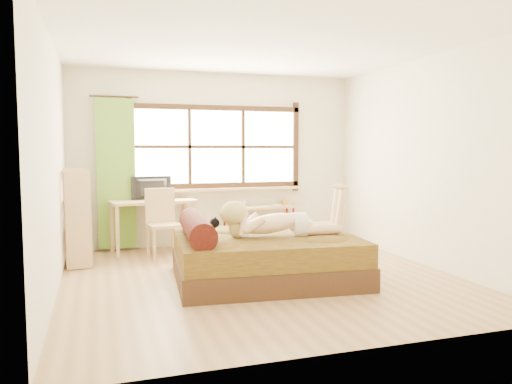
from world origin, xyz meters
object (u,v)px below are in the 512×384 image
object	(u,v)px
chair	(162,219)
bookshelf	(77,217)
bed	(262,256)
kitten	(203,227)
woman	(280,209)
pipe_shelf	(260,216)
desk	(153,207)

from	to	relation	value
chair	bookshelf	distance (m)	1.16
bed	bookshelf	world-z (taller)	bookshelf
kitten	bookshelf	distance (m)	1.92
woman	pipe_shelf	bearing A→B (deg)	82.66
kitten	desk	bearing A→B (deg)	105.49
bed	pipe_shelf	world-z (taller)	bed
bed	chair	distance (m)	1.93
bed	bookshelf	xyz separation A→B (m)	(-2.07, 1.41, 0.36)
woman	chair	size ratio (longest dim) A/B	1.51
woman	desk	distance (m)	2.43
desk	bed	bearing A→B (deg)	-71.09
chair	pipe_shelf	distance (m)	1.70
bed	desk	distance (m)	2.31
chair	bookshelf	bearing A→B (deg)	-174.70
bed	kitten	bearing A→B (deg)	176.93
woman	bookshelf	size ratio (longest dim) A/B	1.16
bed	woman	distance (m)	0.59
bed	woman	xyz separation A→B (m)	(0.20, -0.05, 0.55)
kitten	woman	bearing A→B (deg)	-4.72
kitten	desk	world-z (taller)	same
woman	chair	bearing A→B (deg)	128.47
kitten	chair	size ratio (longest dim) A/B	0.32
bookshelf	bed	bearing A→B (deg)	-40.30
woman	desk	world-z (taller)	woman
bookshelf	woman	bearing A→B (deg)	-38.84
bed	bookshelf	size ratio (longest dim) A/B	1.76
woman	bookshelf	world-z (taller)	bookshelf
kitten	desk	distance (m)	1.97
bed	chair	xyz separation A→B (m)	(-0.94, 1.67, 0.25)
kitten	pipe_shelf	bearing A→B (deg)	61.72
woman	pipe_shelf	xyz separation A→B (m)	(0.49, 2.21, -0.39)
pipe_shelf	bed	bearing A→B (deg)	-112.09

